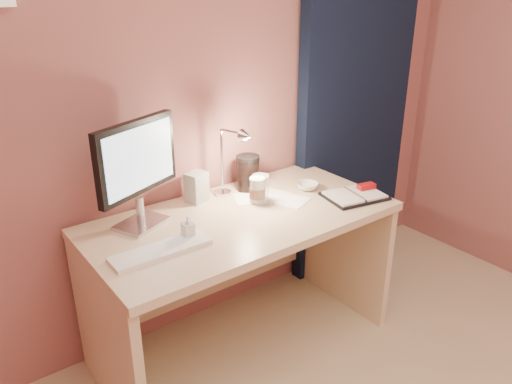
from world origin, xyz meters
TOP-DOWN VIEW (x-y plane):
  - room at (0.95, 1.69)m, footprint 3.50×3.50m
  - desk at (0.00, 1.45)m, footprint 1.40×0.70m
  - monitor at (-0.41, 1.56)m, footprint 0.42×0.23m
  - keyboard at (-0.45, 1.30)m, footprint 0.40×0.12m
  - planner at (0.57, 1.21)m, footprint 0.32×0.27m
  - paper_a at (0.24, 1.48)m, footprint 0.21×0.21m
  - paper_b at (0.14, 1.51)m, footprint 0.19×0.19m
  - paper_c at (0.28, 1.37)m, footprint 0.20×0.20m
  - coffee_cup at (0.14, 1.45)m, footprint 0.08×0.08m
  - clear_cup at (0.15, 1.44)m, footprint 0.08×0.08m
  - bowl at (0.44, 1.43)m, footprint 0.11×0.11m
  - lotion_bottle at (-0.30, 1.33)m, footprint 0.05×0.05m
  - dark_jar at (0.20, 1.61)m, footprint 0.11×0.11m
  - product_box at (-0.08, 1.64)m, footprint 0.12×0.10m
  - desk_lamp at (0.04, 1.55)m, footprint 0.13×0.22m

SIDE VIEW (x-z plane):
  - desk at x=0.00m, z-range 0.14..0.87m
  - paper_b at x=0.14m, z-range 0.73..0.73m
  - paper_c at x=0.28m, z-range 0.73..0.73m
  - paper_a at x=0.24m, z-range 0.73..0.73m
  - keyboard at x=-0.45m, z-range 0.73..0.75m
  - planner at x=0.57m, z-range 0.72..0.76m
  - bowl at x=0.44m, z-range 0.73..0.76m
  - lotion_bottle at x=-0.30m, z-range 0.73..0.83m
  - coffee_cup at x=0.14m, z-range 0.73..0.85m
  - clear_cup at x=0.15m, z-range 0.73..0.87m
  - product_box at x=-0.08m, z-range 0.73..0.87m
  - dark_jar at x=0.20m, z-range 0.73..0.89m
  - desk_lamp at x=0.04m, z-range 0.77..1.13m
  - monitor at x=-0.41m, z-range 0.78..1.24m
  - room at x=0.95m, z-range -0.61..2.89m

